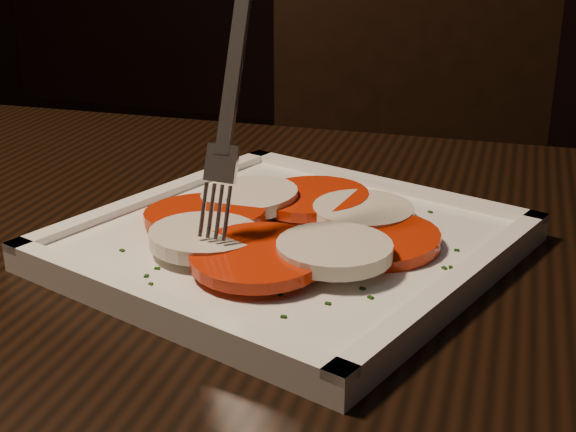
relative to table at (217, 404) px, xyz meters
name	(u,v)px	position (x,y,z in m)	size (l,w,h in m)	color
table	(217,404)	(0.00, 0.00, 0.00)	(1.27, 0.90, 0.75)	black
chair	(419,233)	(0.01, 0.66, -0.12)	(0.56, 0.56, 0.93)	black
plate	(288,245)	(0.03, 0.06, 0.11)	(0.28, 0.28, 0.01)	white
caprese_salad	(288,224)	(0.03, 0.06, 0.12)	(0.23, 0.24, 0.02)	red
fork	(239,81)	(0.01, 0.04, 0.23)	(0.03, 0.07, 0.19)	white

